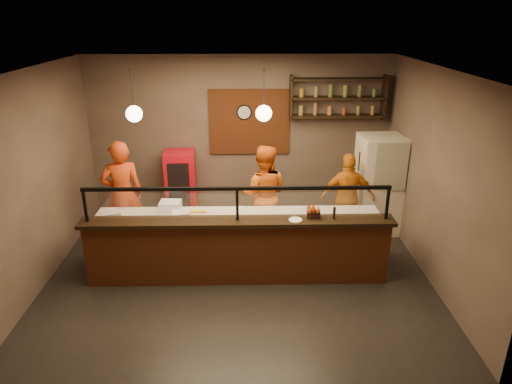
{
  "coord_description": "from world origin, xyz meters",
  "views": [
    {
      "loc": [
        0.15,
        -6.46,
        3.95
      ],
      "look_at": [
        0.29,
        0.3,
        1.26
      ],
      "focal_mm": 32.0,
      "sensor_mm": 36.0,
      "label": 1
    }
  ],
  "objects_px": {
    "cook_right": "(347,197)",
    "pepper_mill": "(334,213)",
    "condiment_caddy": "(313,214)",
    "cook_mid": "(263,195)",
    "red_cooler": "(181,185)",
    "cook_left": "(123,194)",
    "fridge": "(378,185)",
    "wall_clock": "(244,112)",
    "pizza_dough": "(238,213)"
  },
  "relations": [
    {
      "from": "cook_right",
      "to": "wall_clock",
      "type": "bearing_deg",
      "value": -33.95
    },
    {
      "from": "pizza_dough",
      "to": "pepper_mill",
      "type": "bearing_deg",
      "value": -22.24
    },
    {
      "from": "fridge",
      "to": "red_cooler",
      "type": "bearing_deg",
      "value": 165.76
    },
    {
      "from": "cook_left",
      "to": "condiment_caddy",
      "type": "bearing_deg",
      "value": 142.17
    },
    {
      "from": "cook_left",
      "to": "condiment_caddy",
      "type": "height_order",
      "value": "cook_left"
    },
    {
      "from": "cook_mid",
      "to": "condiment_caddy",
      "type": "relative_size",
      "value": 9.48
    },
    {
      "from": "cook_mid",
      "to": "red_cooler",
      "type": "xyz_separation_m",
      "value": [
        -1.62,
        1.09,
        -0.21
      ]
    },
    {
      "from": "condiment_caddy",
      "to": "pepper_mill",
      "type": "distance_m",
      "value": 0.31
    },
    {
      "from": "cook_left",
      "to": "cook_right",
      "type": "height_order",
      "value": "cook_left"
    },
    {
      "from": "cook_mid",
      "to": "condiment_caddy",
      "type": "height_order",
      "value": "cook_mid"
    },
    {
      "from": "red_cooler",
      "to": "condiment_caddy",
      "type": "xyz_separation_m",
      "value": [
        2.32,
        -2.39,
        0.42
      ]
    },
    {
      "from": "fridge",
      "to": "cook_left",
      "type": "bearing_deg",
      "value": -178.06
    },
    {
      "from": "cook_right",
      "to": "condiment_caddy",
      "type": "relative_size",
      "value": 8.56
    },
    {
      "from": "wall_clock",
      "to": "condiment_caddy",
      "type": "bearing_deg",
      "value": -68.93
    },
    {
      "from": "cook_left",
      "to": "cook_right",
      "type": "distance_m",
      "value": 4.0
    },
    {
      "from": "red_cooler",
      "to": "pepper_mill",
      "type": "height_order",
      "value": "red_cooler"
    },
    {
      "from": "cook_left",
      "to": "fridge",
      "type": "xyz_separation_m",
      "value": [
        4.63,
        0.48,
        -0.03
      ]
    },
    {
      "from": "pepper_mill",
      "to": "cook_left",
      "type": "bearing_deg",
      "value": 159.79
    },
    {
      "from": "fridge",
      "to": "pizza_dough",
      "type": "relative_size",
      "value": 3.51
    },
    {
      "from": "cook_right",
      "to": "fridge",
      "type": "relative_size",
      "value": 0.88
    },
    {
      "from": "wall_clock",
      "to": "cook_left",
      "type": "relative_size",
      "value": 0.16
    },
    {
      "from": "cook_left",
      "to": "wall_clock",
      "type": "bearing_deg",
      "value": -162.07
    },
    {
      "from": "condiment_caddy",
      "to": "cook_mid",
      "type": "bearing_deg",
      "value": 118.46
    },
    {
      "from": "cook_right",
      "to": "condiment_caddy",
      "type": "distance_m",
      "value": 1.61
    },
    {
      "from": "fridge",
      "to": "condiment_caddy",
      "type": "relative_size",
      "value": 9.71
    },
    {
      "from": "wall_clock",
      "to": "pizza_dough",
      "type": "xyz_separation_m",
      "value": [
        -0.1,
        -2.16,
        -1.19
      ]
    },
    {
      "from": "cook_left",
      "to": "red_cooler",
      "type": "bearing_deg",
      "value": -142.76
    },
    {
      "from": "cook_mid",
      "to": "pepper_mill",
      "type": "relative_size",
      "value": 9.68
    },
    {
      "from": "red_cooler",
      "to": "condiment_caddy",
      "type": "distance_m",
      "value": 3.36
    },
    {
      "from": "wall_clock",
      "to": "condiment_caddy",
      "type": "distance_m",
      "value": 3.05
    },
    {
      "from": "cook_mid",
      "to": "pepper_mill",
      "type": "bearing_deg",
      "value": 134.07
    },
    {
      "from": "wall_clock",
      "to": "pizza_dough",
      "type": "distance_m",
      "value": 2.47
    },
    {
      "from": "wall_clock",
      "to": "cook_mid",
      "type": "xyz_separation_m",
      "value": [
        0.34,
        -1.4,
        -1.19
      ]
    },
    {
      "from": "fridge",
      "to": "cook_right",
      "type": "bearing_deg",
      "value": -155.55
    },
    {
      "from": "red_cooler",
      "to": "cook_right",
      "type": "bearing_deg",
      "value": -22.27
    },
    {
      "from": "fridge",
      "to": "cook_mid",
      "type": "bearing_deg",
      "value": -173.35
    },
    {
      "from": "cook_right",
      "to": "pepper_mill",
      "type": "relative_size",
      "value": 8.74
    },
    {
      "from": "cook_mid",
      "to": "condiment_caddy",
      "type": "xyz_separation_m",
      "value": [
        0.7,
        -1.3,
        0.2
      ]
    },
    {
      "from": "cook_right",
      "to": "red_cooler",
      "type": "relative_size",
      "value": 1.18
    },
    {
      "from": "wall_clock",
      "to": "cook_right",
      "type": "xyz_separation_m",
      "value": [
        1.86,
        -1.34,
        -1.28
      ]
    },
    {
      "from": "wall_clock",
      "to": "pizza_dough",
      "type": "relative_size",
      "value": 0.57
    },
    {
      "from": "cook_mid",
      "to": "pepper_mill",
      "type": "height_order",
      "value": "cook_mid"
    },
    {
      "from": "cook_mid",
      "to": "fridge",
      "type": "bearing_deg",
      "value": -161.94
    },
    {
      "from": "fridge",
      "to": "pepper_mill",
      "type": "height_order",
      "value": "fridge"
    },
    {
      "from": "cook_left",
      "to": "fridge",
      "type": "height_order",
      "value": "cook_left"
    },
    {
      "from": "cook_mid",
      "to": "wall_clock",
      "type": "bearing_deg",
      "value": -69.01
    },
    {
      "from": "pepper_mill",
      "to": "wall_clock",
      "type": "bearing_deg",
      "value": 115.97
    },
    {
      "from": "red_cooler",
      "to": "wall_clock",
      "type": "bearing_deg",
      "value": 9.51
    },
    {
      "from": "cook_left",
      "to": "condiment_caddy",
      "type": "distance_m",
      "value": 3.4
    },
    {
      "from": "pizza_dough",
      "to": "pepper_mill",
      "type": "height_order",
      "value": "pepper_mill"
    }
  ]
}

